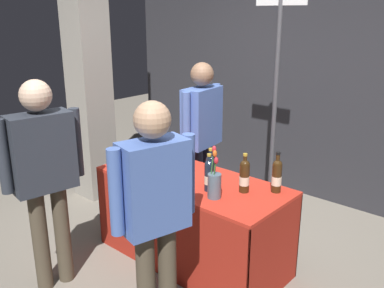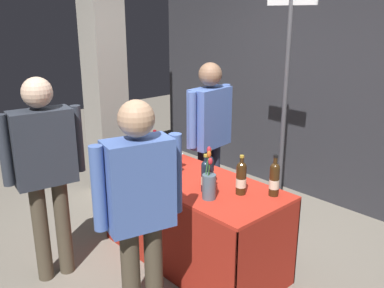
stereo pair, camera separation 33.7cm
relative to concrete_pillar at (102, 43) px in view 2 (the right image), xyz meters
name	(u,v)px [view 2 (the right image)]	position (x,y,z in m)	size (l,w,h in m)	color
ground_plane	(192,258)	(1.78, -0.30, -1.74)	(12.00, 12.00, 0.00)	gray
back_partition	(324,88)	(1.78, 1.66, -0.47)	(5.13, 0.12, 2.54)	#2D2D33
concrete_pillar	(102,43)	(0.00, 0.00, 0.00)	(0.37, 0.37, 3.47)	gray
tasting_table	(192,204)	(1.78, -0.30, -1.22)	(1.63, 0.72, 0.75)	red
featured_wine_bottle	(209,170)	(1.98, -0.30, -0.86)	(0.08, 0.08, 0.31)	#192333
display_bottle_0	(241,177)	(2.25, -0.23, -0.86)	(0.08, 0.08, 0.31)	#38230F
display_bottle_1	(155,148)	(1.26, -0.27, -0.86)	(0.07, 0.07, 0.30)	#192333
display_bottle_2	(206,175)	(2.04, -0.40, -0.86)	(0.07, 0.07, 0.30)	#192333
display_bottle_3	(169,163)	(1.64, -0.43, -0.85)	(0.08, 0.08, 0.32)	black
display_bottle_4	(274,179)	(2.44, -0.08, -0.85)	(0.08, 0.08, 0.32)	#38230F
wine_glass_near_vendor	(179,158)	(1.53, -0.23, -0.89)	(0.08, 0.08, 0.14)	silver
wine_glass_mid	(177,163)	(1.61, -0.31, -0.89)	(0.07, 0.07, 0.13)	silver
flower_vase	(209,184)	(2.15, -0.47, -0.87)	(0.10, 0.10, 0.40)	slate
brochure_stand	(175,154)	(1.40, -0.16, -0.90)	(0.13, 0.01, 0.17)	silver
vendor_presenter	(210,129)	(1.37, 0.31, -0.76)	(0.27, 0.61, 1.62)	#2D3347
taster_foreground_right	(140,204)	(2.22, -1.14, -0.79)	(0.30, 0.56, 1.59)	#4C4233
taster_foreground_left	(45,163)	(1.20, -1.28, -0.76)	(0.28, 0.61, 1.62)	#4C4233
booth_signpost	(286,88)	(1.88, 0.79, -0.35)	(0.52, 0.04, 2.30)	#47474C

